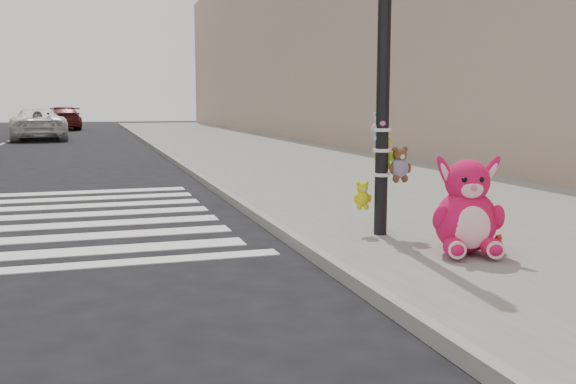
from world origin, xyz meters
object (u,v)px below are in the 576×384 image
object	(u,v)px
pink_bunny	(467,213)
red_teddy	(498,243)
car_white_near	(38,124)
signal_pole	(384,105)

from	to	relation	value
pink_bunny	red_teddy	xyz separation A→B (m)	(0.36, -0.07, -0.34)
pink_bunny	red_teddy	world-z (taller)	pink_bunny
pink_bunny	red_teddy	bearing A→B (deg)	6.84
red_teddy	car_white_near	xyz separation A→B (m)	(-6.63, 27.66, 0.52)
signal_pole	pink_bunny	bearing A→B (deg)	-71.86
red_teddy	car_white_near	world-z (taller)	car_white_near
signal_pole	pink_bunny	world-z (taller)	signal_pole
signal_pole	car_white_near	bearing A→B (deg)	102.53
car_white_near	signal_pole	bearing A→B (deg)	97.31
pink_bunny	car_white_near	distance (m)	28.29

